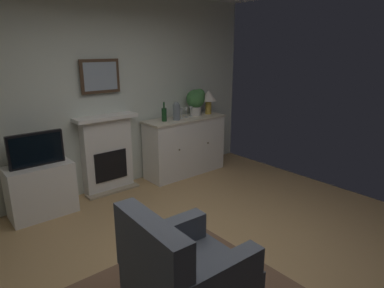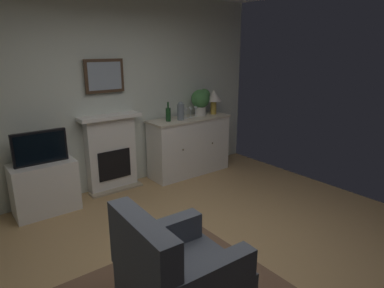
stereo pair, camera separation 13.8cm
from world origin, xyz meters
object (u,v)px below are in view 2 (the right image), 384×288
Objects in this scene: framed_picture at (105,76)px; wine_glass_right at (196,109)px; tv_set at (40,148)px; fireplace_unit at (111,153)px; vase_decorative at (181,111)px; wine_glass_center at (191,110)px; wine_bottle at (168,114)px; table_lamp at (214,97)px; wine_glass_left at (186,111)px; potted_plant_small at (201,100)px; armchair at (176,275)px; sideboard_cabinet at (189,146)px; tv_cabinet at (45,187)px.

framed_picture is 3.33× the size of wine_glass_right.
fireplace_unit is at bearing 10.77° from tv_set.
fireplace_unit is at bearing 167.98° from vase_decorative.
vase_decorative is at bearing -12.02° from fireplace_unit.
framed_picture is at bearing 171.04° from wine_glass_center.
wine_glass_center is (0.44, 0.02, 0.01)m from wine_bottle.
wine_glass_center is at bearing 178.06° from table_lamp.
fireplace_unit is 1.08m from framed_picture.
wine_glass_left is at bearing -179.61° from table_lamp.
armchair is at bearing -132.26° from potted_plant_small.
table_lamp is 3.53m from armchair.
wine_bottle is at bearing -177.05° from wine_glass_center.
tv_cabinet is (-2.24, 0.02, -0.14)m from sideboard_cabinet.
table_lamp is 0.49m from wine_glass_center.
armchair is at bearing -130.81° from wine_glass_right.
framed_picture is 1.28× the size of potted_plant_small.
table_lamp is at bearing 44.37° from armchair.
potted_plant_small reaches higher than table_lamp.
framed_picture reaches higher than wine_glass_center.
wine_bottle reaches higher than sideboard_cabinet.
framed_picture reaches higher than potted_plant_small.
tv_cabinet is (-2.75, 0.02, -0.88)m from table_lamp.
fireplace_unit reaches higher than wine_glass_right.
vase_decorative is at bearing -168.69° from potted_plant_small.
vase_decorative is (-0.13, -0.05, 0.02)m from wine_glass_left.
table_lamp is at bearing -5.70° from fireplace_unit.
vase_decorative reaches higher than tv_cabinet.
sideboard_cabinet is at bearing -180.00° from table_lamp.
tv_cabinet is at bearing 178.18° from vase_decorative.
armchair is (-1.88, -2.40, -0.67)m from wine_glass_left.
wine_bottle reaches higher than vase_decorative.
tv_cabinet is at bearing 179.69° from table_lamp.
fireplace_unit is at bearing 9.45° from tv_cabinet.
sideboard_cabinet is at bearing -160.02° from wine_glass_center.
vase_decorative reaches higher than tv_set.
tv_cabinet is at bearing -179.98° from wine_glass_center.
fireplace_unit reaches higher than armchair.
sideboard_cabinet is (1.27, -0.18, -0.08)m from fireplace_unit.
framed_picture is 1.90× the size of wine_bottle.
potted_plant_small is at bearing -4.88° from fireplace_unit.
wine_glass_left reaches higher than sideboard_cabinet.
tv_cabinet is 0.82× the size of armchair.
framed_picture is 1.35m from wine_glass_left.
vase_decorative reaches higher than wine_glass_center.
fireplace_unit is 2.67m from armchair.
wine_glass_center is 0.27m from potted_plant_small.
vase_decorative is 3.01m from armchair.
vase_decorative is 0.37× the size of tv_cabinet.
wine_glass_right is at bearing 174.97° from table_lamp.
fireplace_unit is at bearing -90.00° from framed_picture.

